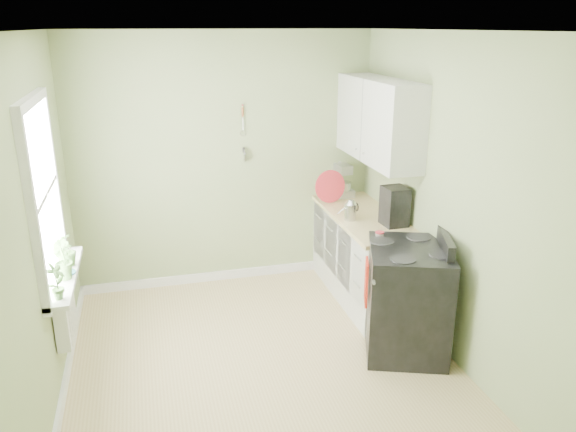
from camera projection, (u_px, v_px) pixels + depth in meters
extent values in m
cube|color=tan|center=(263.00, 367.00, 4.76)|extent=(3.20, 3.60, 0.02)
cube|color=white|center=(258.00, 29.00, 3.88)|extent=(3.20, 3.60, 0.02)
cube|color=#98A872|center=(225.00, 162.00, 5.97)|extent=(3.20, 0.02, 2.70)
cube|color=#98A872|center=(36.00, 234.00, 3.93)|extent=(0.02, 3.60, 2.70)
cube|color=#98A872|center=(448.00, 199.00, 4.71)|extent=(0.02, 3.60, 2.70)
cube|color=white|center=(364.00, 258.00, 5.84)|extent=(0.60, 1.60, 0.87)
cube|color=#D9C384|center=(365.00, 217.00, 5.69)|extent=(0.64, 1.60, 0.04)
cube|color=white|center=(378.00, 120.00, 5.51)|extent=(0.35, 1.40, 0.80)
cube|color=white|center=(42.00, 194.00, 4.14)|extent=(0.02, 1.00, 1.30)
cube|color=white|center=(31.00, 100.00, 3.92)|extent=(0.06, 1.14, 0.07)
cube|color=white|center=(57.00, 279.00, 4.37)|extent=(0.06, 1.14, 0.07)
cube|color=white|center=(44.00, 194.00, 4.14)|extent=(0.04, 1.00, 0.04)
cube|color=white|center=(65.00, 276.00, 4.38)|extent=(0.18, 1.14, 0.04)
cube|color=white|center=(65.00, 317.00, 4.43)|extent=(0.12, 0.50, 0.35)
cylinder|color=#D9C384|center=(243.00, 112.00, 5.82)|extent=(0.02, 0.02, 0.10)
cylinder|color=silver|center=(243.00, 123.00, 5.86)|extent=(0.01, 0.01, 0.16)
cylinder|color=silver|center=(244.00, 155.00, 5.97)|extent=(0.01, 0.14, 0.14)
cube|color=black|center=(407.00, 301.00, 4.87)|extent=(0.90, 0.97, 0.93)
cube|color=black|center=(411.00, 250.00, 4.72)|extent=(0.90, 0.97, 0.03)
cube|color=black|center=(444.00, 239.00, 4.77)|extent=(0.33, 0.76, 0.14)
cylinder|color=#B2B2B7|center=(372.00, 267.00, 4.67)|extent=(0.24, 0.61, 0.02)
cube|color=#B22514|center=(366.00, 282.00, 4.83)|extent=(0.10, 0.22, 0.39)
cube|color=#B2B2B7|center=(341.00, 192.00, 6.33)|extent=(0.23, 0.32, 0.08)
cube|color=#B2B2B7|center=(338.00, 177.00, 6.41)|extent=(0.13, 0.09, 0.22)
cube|color=#B2B2B7|center=(342.00, 168.00, 6.26)|extent=(0.17, 0.31, 0.10)
sphere|color=#B2B2B7|center=(338.00, 163.00, 6.36)|extent=(0.12, 0.12, 0.12)
cylinder|color=silver|center=(343.00, 188.00, 6.26)|extent=(0.17, 0.17, 0.14)
cylinder|color=silver|center=(350.00, 212.00, 5.52)|extent=(0.12, 0.12, 0.16)
cone|color=silver|center=(351.00, 202.00, 5.49)|extent=(0.12, 0.12, 0.04)
cylinder|color=silver|center=(342.00, 210.00, 5.49)|extent=(0.11, 0.02, 0.08)
cube|color=black|center=(395.00, 206.00, 5.35)|extent=(0.23, 0.25, 0.38)
cylinder|color=black|center=(391.00, 218.00, 5.37)|extent=(0.12, 0.12, 0.13)
cylinder|color=red|center=(330.00, 186.00, 6.04)|extent=(0.36, 0.12, 0.36)
cylinder|color=#B0A291|center=(379.00, 237.00, 5.00)|extent=(0.07, 0.07, 0.07)
cylinder|color=red|center=(380.00, 232.00, 4.98)|extent=(0.08, 0.08, 0.01)
imported|color=#446F31|center=(56.00, 281.00, 3.92)|extent=(0.16, 0.18, 0.28)
imported|color=#446F31|center=(62.00, 260.00, 4.24)|extent=(0.21, 0.21, 0.30)
imported|color=#446F31|center=(66.00, 250.00, 4.47)|extent=(0.20, 0.20, 0.27)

